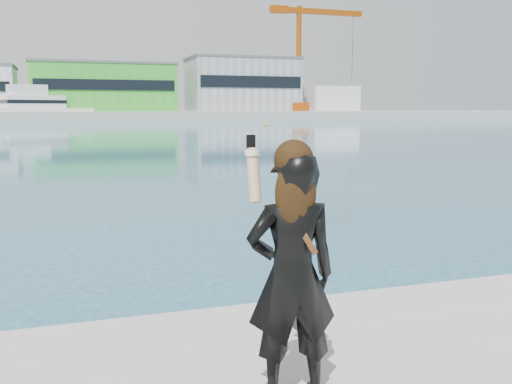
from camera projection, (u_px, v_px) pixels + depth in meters
The scene contains 9 objects.
far_quay at pixel (67, 116), 126.08m from camera, with size 320.00×40.00×2.00m, color #9E9E99.
warehouse_green at pixel (104, 87), 125.78m from camera, with size 30.60×16.36×10.50m.
warehouse_grey_right at pixel (242, 85), 135.65m from camera, with size 25.50×15.35×12.50m.
ancillary_shed at pixel (329, 99), 141.16m from camera, with size 12.00×10.00×6.00m, color silver.
dock_crane at pixel (303, 55), 133.19m from camera, with size 23.00×4.00×24.00m.
flagpole_right at pixel (173, 90), 123.74m from camera, with size 1.28×0.16×8.00m.
motor_yacht at pixel (37, 108), 112.38m from camera, with size 20.90×12.97×9.47m.
buoy_near at pixel (266, 126), 86.49m from camera, with size 0.50×0.50×0.50m, color #E1AC0B.
woman at pixel (292, 269), 3.52m from camera, with size 0.61×0.43×1.66m.
Camera 1 is at (-0.50, -3.91, 2.62)m, focal length 40.00 mm.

